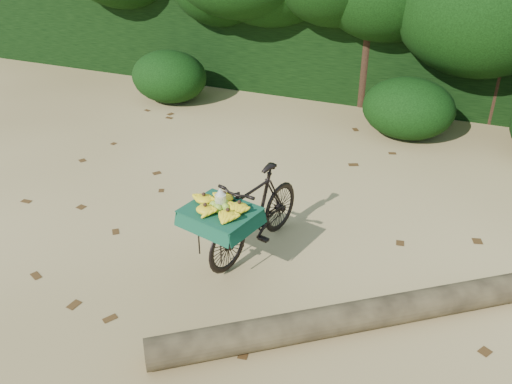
% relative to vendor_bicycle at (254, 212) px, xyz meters
% --- Properties ---
extents(ground, '(80.00, 80.00, 0.00)m').
position_rel_vendor_bicycle_xyz_m(ground, '(-0.41, -0.33, -0.50)').
color(ground, tan).
rests_on(ground, ground).
extents(vendor_bicycle, '(0.97, 1.80, 0.99)m').
position_rel_vendor_bicycle_xyz_m(vendor_bicycle, '(0.00, 0.00, 0.00)').
color(vendor_bicycle, black).
rests_on(vendor_bicycle, ground).
extents(fallen_log, '(3.38, 2.62, 0.29)m').
position_rel_vendor_bicycle_xyz_m(fallen_log, '(1.41, -0.80, -0.36)').
color(fallen_log, brown).
rests_on(fallen_log, ground).
extents(hedge_backdrop, '(26.00, 1.80, 1.80)m').
position_rel_vendor_bicycle_xyz_m(hedge_backdrop, '(-0.41, 5.97, 0.40)').
color(hedge_backdrop, black).
rests_on(hedge_backdrop, ground).
extents(bush_clumps, '(8.80, 1.70, 0.90)m').
position_rel_vendor_bicycle_xyz_m(bush_clumps, '(0.09, 3.97, -0.05)').
color(bush_clumps, black).
rests_on(bush_clumps, ground).
extents(leaf_litter, '(7.00, 7.30, 0.01)m').
position_rel_vendor_bicycle_xyz_m(leaf_litter, '(-0.41, 0.32, -0.50)').
color(leaf_litter, '#432B12').
rests_on(leaf_litter, ground).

